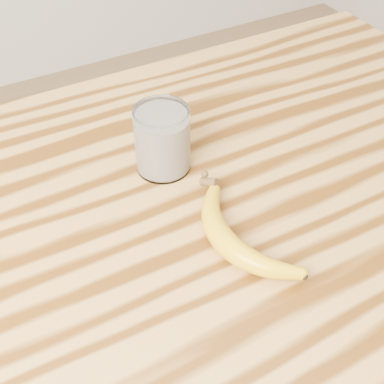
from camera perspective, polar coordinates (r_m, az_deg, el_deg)
name	(u,v)px	position (r m, az deg, el deg)	size (l,w,h in m)	color
table	(220,233)	(0.98, 3.03, -4.39)	(1.20, 0.80, 0.90)	#AB793A
smoothie_glass	(162,141)	(0.88, -3.18, 5.49)	(0.09, 0.09, 0.12)	white
banana	(226,244)	(0.76, 3.66, -5.54)	(0.11, 0.30, 0.04)	gold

